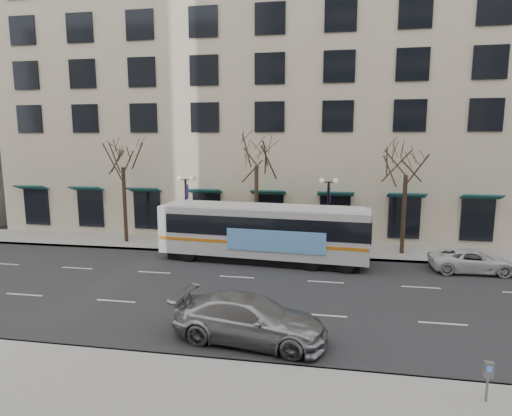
% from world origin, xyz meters
% --- Properties ---
extents(ground, '(160.00, 160.00, 0.00)m').
position_xyz_m(ground, '(0.00, 0.00, 0.00)').
color(ground, black).
rests_on(ground, ground).
extents(sidewalk_far, '(80.00, 4.00, 0.15)m').
position_xyz_m(sidewalk_far, '(5.00, 9.00, 0.07)').
color(sidewalk_far, gray).
rests_on(sidewalk_far, ground).
extents(building_hotel, '(40.00, 20.00, 24.00)m').
position_xyz_m(building_hotel, '(-2.00, 21.00, 12.00)').
color(building_hotel, '#C2B394').
rests_on(building_hotel, ground).
extents(tree_far_left, '(3.60, 3.60, 8.34)m').
position_xyz_m(tree_far_left, '(-10.00, 8.80, 6.70)').
color(tree_far_left, black).
rests_on(tree_far_left, ground).
extents(tree_far_mid, '(3.60, 3.60, 8.55)m').
position_xyz_m(tree_far_mid, '(0.00, 8.80, 6.91)').
color(tree_far_mid, black).
rests_on(tree_far_mid, ground).
extents(tree_far_right, '(3.60, 3.60, 8.06)m').
position_xyz_m(tree_far_right, '(10.00, 8.80, 6.42)').
color(tree_far_right, black).
rests_on(tree_far_right, ground).
extents(lamp_post_left, '(1.22, 0.45, 5.21)m').
position_xyz_m(lamp_post_left, '(-4.99, 8.20, 2.94)').
color(lamp_post_left, black).
rests_on(lamp_post_left, ground).
extents(lamp_post_right, '(1.22, 0.45, 5.21)m').
position_xyz_m(lamp_post_right, '(5.01, 8.20, 2.94)').
color(lamp_post_right, black).
rests_on(lamp_post_right, ground).
extents(city_bus, '(13.53, 3.97, 3.62)m').
position_xyz_m(city_bus, '(1.05, 5.79, 1.98)').
color(city_bus, silver).
rests_on(city_bus, ground).
extents(silver_car, '(6.32, 3.24, 1.76)m').
position_xyz_m(silver_car, '(2.17, -5.19, 0.88)').
color(silver_car, '#96999D').
rests_on(silver_car, ground).
extents(white_pickup, '(4.90, 2.36, 1.34)m').
position_xyz_m(white_pickup, '(13.52, 5.67, 0.67)').
color(white_pickup, silver).
rests_on(white_pickup, ground).
extents(pay_station, '(0.27, 0.18, 1.23)m').
position_xyz_m(pay_station, '(9.79, -8.11, 1.04)').
color(pay_station, slate).
rests_on(pay_station, sidewalk_near).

